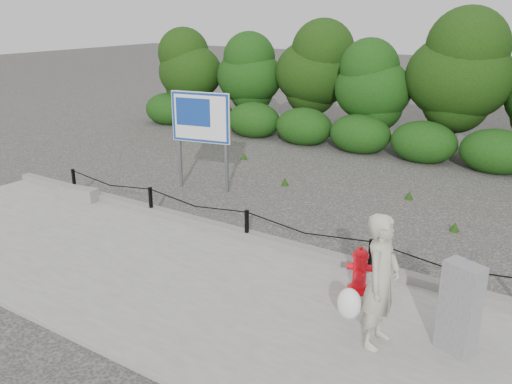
{
  "coord_description": "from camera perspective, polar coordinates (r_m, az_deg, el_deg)",
  "views": [
    {
      "loc": [
        5.41,
        -7.91,
        4.31
      ],
      "look_at": [
        0.08,
        0.2,
        1.0
      ],
      "focal_mm": 38.0,
      "sensor_mm": 36.0,
      "label": 1
    }
  ],
  "objects": [
    {
      "name": "treeline",
      "position": [
        17.26,
        22.03,
        11.56
      ],
      "size": [
        20.17,
        3.71,
        5.2
      ],
      "color": "black",
      "rests_on": "ground"
    },
    {
      "name": "chain_barrier",
      "position": [
        10.33,
        -0.98,
        -3.08
      ],
      "size": [
        10.06,
        0.06,
        0.6
      ],
      "color": "black",
      "rests_on": "sidewalk"
    },
    {
      "name": "advertising_sign",
      "position": [
        13.17,
        -5.85,
        7.36
      ],
      "size": [
        1.5,
        0.41,
        2.43
      ],
      "rotation": [
        0.0,
        0.0,
        0.21
      ],
      "color": "slate",
      "rests_on": "ground"
    },
    {
      "name": "curb",
      "position": [
        10.48,
        -0.82,
        -4.54
      ],
      "size": [
        14.0,
        0.22,
        0.14
      ],
      "primitive_type": "cube",
      "color": "slate",
      "rests_on": "sidewalk"
    },
    {
      "name": "ground",
      "position": [
        10.51,
        -0.97,
        -5.39
      ],
      "size": [
        90.0,
        90.0,
        0.0
      ],
      "primitive_type": "plane",
      "color": "#2D2B28",
      "rests_on": "ground"
    },
    {
      "name": "concrete_block",
      "position": [
        13.19,
        -18.1,
        -0.16
      ],
      "size": [
        0.95,
        0.46,
        0.29
      ],
      "primitive_type": "cube",
      "rotation": [
        0.0,
        0.0,
        0.16
      ],
      "color": "gray",
      "rests_on": "sidewalk"
    },
    {
      "name": "sidewalk",
      "position": [
        9.08,
        -8.18,
        -9.44
      ],
      "size": [
        14.0,
        4.0,
        0.08
      ],
      "primitive_type": "cube",
      "color": "gray",
      "rests_on": "ground"
    },
    {
      "name": "utility_cabinet",
      "position": [
        7.47,
        20.66,
        -11.36
      ],
      "size": [
        0.54,
        0.42,
        1.37
      ],
      "rotation": [
        0.0,
        0.0,
        -0.36
      ],
      "color": "gray",
      "rests_on": "sidewalk"
    },
    {
      "name": "fire_hydrant",
      "position": [
        8.65,
        10.86,
        -8.11
      ],
      "size": [
        0.45,
        0.45,
        0.76
      ],
      "rotation": [
        0.0,
        0.0,
        0.32
      ],
      "color": "red",
      "rests_on": "sidewalk"
    },
    {
      "name": "pedestrian",
      "position": [
        7.21,
        12.8,
        -9.29
      ],
      "size": [
        0.74,
        0.68,
        1.83
      ],
      "rotation": [
        0.0,
        0.0,
        1.54
      ],
      "color": "#B1B098",
      "rests_on": "sidewalk"
    }
  ]
}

